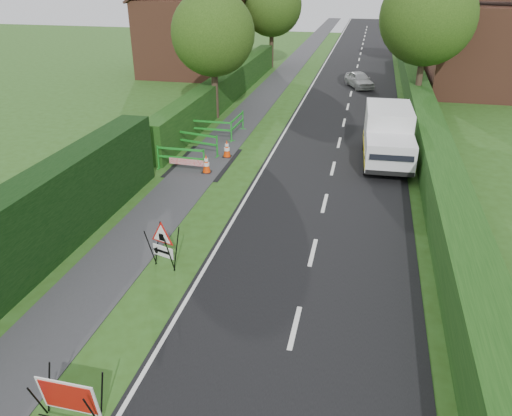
{
  "coord_description": "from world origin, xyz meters",
  "views": [
    {
      "loc": [
        3.67,
        -8.27,
        7.64
      ],
      "look_at": [
        0.75,
        4.61,
        1.24
      ],
      "focal_mm": 35.0,
      "sensor_mm": 36.0,
      "label": 1
    }
  ],
  "objects_px": {
    "hatchback_car": "(359,80)",
    "works_van": "(388,135)",
    "triangle_sign": "(161,242)",
    "red_rect_sign": "(68,398)"
  },
  "relations": [
    {
      "from": "triangle_sign",
      "to": "red_rect_sign",
      "type": "bearing_deg",
      "value": -68.82
    },
    {
      "from": "works_van",
      "to": "hatchback_car",
      "type": "xyz_separation_m",
      "value": [
        -1.71,
        14.76,
        -0.65
      ]
    },
    {
      "from": "triangle_sign",
      "to": "hatchback_car",
      "type": "distance_m",
      "value": 25.34
    },
    {
      "from": "red_rect_sign",
      "to": "works_van",
      "type": "height_order",
      "value": "works_van"
    },
    {
      "from": "triangle_sign",
      "to": "works_van",
      "type": "distance_m",
      "value": 11.9
    },
    {
      "from": "triangle_sign",
      "to": "works_van",
      "type": "xyz_separation_m",
      "value": [
        6.13,
        10.19,
        0.33
      ]
    },
    {
      "from": "red_rect_sign",
      "to": "triangle_sign",
      "type": "height_order",
      "value": "triangle_sign"
    },
    {
      "from": "works_van",
      "to": "hatchback_car",
      "type": "relative_size",
      "value": 1.59
    },
    {
      "from": "works_van",
      "to": "triangle_sign",
      "type": "bearing_deg",
      "value": -123.41
    },
    {
      "from": "hatchback_car",
      "to": "works_van",
      "type": "bearing_deg",
      "value": -106.37
    }
  ]
}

